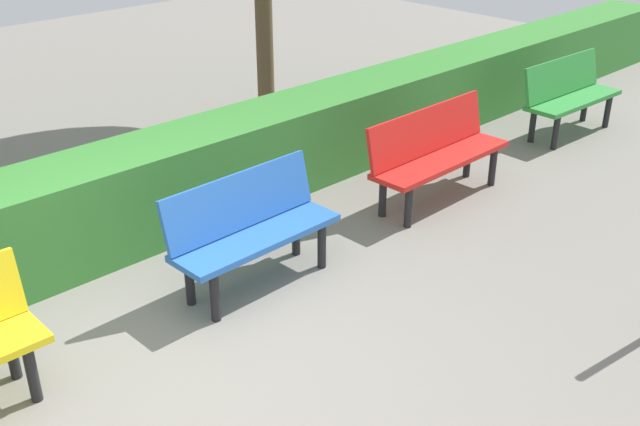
# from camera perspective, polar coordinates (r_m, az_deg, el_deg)

# --- Properties ---
(ground_plane) EXTENTS (21.42, 21.42, 0.00)m
(ground_plane) POSITION_cam_1_polar(r_m,az_deg,el_deg) (5.00, -10.75, -12.25)
(ground_plane) COLOR gray
(bench_green) EXTENTS (1.41, 0.52, 0.86)m
(bench_green) POSITION_cam_1_polar(r_m,az_deg,el_deg) (9.20, 18.29, 8.59)
(bench_green) COLOR #2D8C38
(bench_green) RESTS_ON ground_plane
(bench_red) EXTENTS (1.60, 0.48, 0.86)m
(bench_red) POSITION_cam_1_polar(r_m,az_deg,el_deg) (7.14, 8.74, 4.70)
(bench_red) COLOR red
(bench_red) RESTS_ON ground_plane
(bench_blue) EXTENTS (1.37, 0.49, 0.86)m
(bench_blue) POSITION_cam_1_polar(r_m,az_deg,el_deg) (5.68, -5.26, -1.01)
(bench_blue) COLOR blue
(bench_blue) RESTS_ON ground_plane
(hedge_row) EXTENTS (17.42, 0.72, 0.82)m
(hedge_row) POSITION_cam_1_polar(r_m,az_deg,el_deg) (6.61, -12.28, 1.88)
(hedge_row) COLOR #387F33
(hedge_row) RESTS_ON ground_plane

